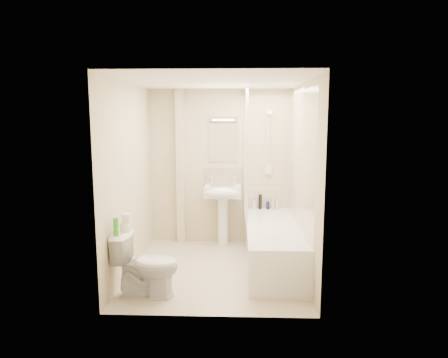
{
  "coord_description": "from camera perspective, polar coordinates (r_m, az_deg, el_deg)",
  "views": [
    {
      "loc": [
        0.29,
        -4.97,
        1.95
      ],
      "look_at": [
        0.1,
        0.2,
        1.17
      ],
      "focal_mm": 32.0,
      "sensor_mm": 36.0,
      "label": 1
    }
  ],
  "objects": [
    {
      "name": "ceiling",
      "position": [
        5.0,
        -1.25,
        13.77
      ],
      "size": [
        2.2,
        2.5,
        0.02
      ],
      "primitive_type": "cube",
      "color": "white",
      "rests_on": "wall_back"
    },
    {
      "name": "bottle_black_b",
      "position": [
        6.27,
        5.18,
        -3.26
      ],
      "size": [
        0.05,
        0.05,
        0.23
      ],
      "primitive_type": "cylinder",
      "color": "black",
      "rests_on": "bathtub"
    },
    {
      "name": "wall_right",
      "position": [
        5.09,
        11.25,
        -0.04
      ],
      "size": [
        0.02,
        2.5,
        2.4
      ],
      "primitive_type": "cube",
      "color": "beige",
      "rests_on": "ground"
    },
    {
      "name": "bottle_blue",
      "position": [
        6.29,
        6.27,
        -3.76
      ],
      "size": [
        0.06,
        0.06,
        0.12
      ],
      "primitive_type": "cylinder",
      "color": "navy",
      "rests_on": "bathtub"
    },
    {
      "name": "wall_left",
      "position": [
        5.21,
        -13.37,
        0.1
      ],
      "size": [
        0.02,
        2.5,
        2.4
      ],
      "primitive_type": "cube",
      "color": "beige",
      "rests_on": "ground"
    },
    {
      "name": "floor",
      "position": [
        5.34,
        -1.17,
        -12.79
      ],
      "size": [
        2.5,
        2.5,
        0.0
      ],
      "primitive_type": "plane",
      "color": "beige",
      "rests_on": "ground"
    },
    {
      "name": "strip_light",
      "position": [
        6.19,
        -0.11,
        8.61
      ],
      "size": [
        0.42,
        0.07,
        0.07
      ],
      "primitive_type": "cube",
      "color": "silver",
      "rests_on": "wall_back"
    },
    {
      "name": "shower_fixture",
      "position": [
        6.19,
        6.38,
        4.81
      ],
      "size": [
        0.1,
        0.16,
        0.99
      ],
      "color": "white",
      "rests_on": "wall_back"
    },
    {
      "name": "green_bottle",
      "position": [
        4.42,
        -15.18,
        -6.62
      ],
      "size": [
        0.06,
        0.06,
        0.2
      ],
      "primitive_type": "cylinder",
      "color": "green",
      "rests_on": "toilet"
    },
    {
      "name": "tile_back",
      "position": [
        6.25,
        6.35,
        3.73
      ],
      "size": [
        0.7,
        0.01,
        1.75
      ],
      "primitive_type": "cube",
      "color": "beige",
      "rests_on": "wall_back"
    },
    {
      "name": "toilet_roll_upper",
      "position": [
        4.57,
        -13.75,
        -5.47
      ],
      "size": [
        0.11,
        0.11,
        0.11
      ],
      "primitive_type": "cylinder",
      "color": "white",
      "rests_on": "toilet_roll_lower"
    },
    {
      "name": "splashback",
      "position": [
        6.28,
        -0.1,
        0.18
      ],
      "size": [
        0.6,
        0.02,
        0.3
      ],
      "primitive_type": "cube",
      "color": "beige",
      "rests_on": "wall_back"
    },
    {
      "name": "mirror",
      "position": [
        6.22,
        -0.1,
        5.2
      ],
      "size": [
        0.46,
        0.01,
        0.6
      ],
      "primitive_type": "cube",
      "color": "white",
      "rests_on": "wall_back"
    },
    {
      "name": "toilet_roll_lower",
      "position": [
        4.58,
        -13.9,
        -6.72
      ],
      "size": [
        0.12,
        0.12,
        0.09
      ],
      "primitive_type": "cylinder",
      "color": "white",
      "rests_on": "toilet"
    },
    {
      "name": "toilet",
      "position": [
        4.58,
        -11.0,
        -11.91
      ],
      "size": [
        0.49,
        0.75,
        0.71
      ],
      "primitive_type": "imported",
      "rotation": [
        0.0,
        0.0,
        1.51
      ],
      "color": "white",
      "rests_on": "ground"
    },
    {
      "name": "shower_screen",
      "position": [
        5.79,
        3.2,
        3.64
      ],
      "size": [
        0.04,
        0.92,
        1.8
      ],
      "color": "white",
      "rests_on": "bathtub"
    },
    {
      "name": "wall_back",
      "position": [
        6.27,
        -0.55,
        1.74
      ],
      "size": [
        2.2,
        0.02,
        2.4
      ],
      "primitive_type": "cube",
      "color": "beige",
      "rests_on": "ground"
    },
    {
      "name": "tile_right",
      "position": [
        5.26,
        10.85,
        2.72
      ],
      "size": [
        0.01,
        2.1,
        1.75
      ],
      "primitive_type": "cube",
      "color": "beige",
      "rests_on": "wall_right"
    },
    {
      "name": "bottle_white_a",
      "position": [
        6.28,
        4.31,
        -3.71
      ],
      "size": [
        0.06,
        0.06,
        0.13
      ],
      "primitive_type": "cylinder",
      "color": "white",
      "rests_on": "bathtub"
    },
    {
      "name": "bottle_cream",
      "position": [
        6.29,
        7.01,
        -3.46
      ],
      "size": [
        0.05,
        0.05,
        0.18
      ],
      "primitive_type": "cylinder",
      "color": "beige",
      "rests_on": "bathtub"
    },
    {
      "name": "pipe_boxing",
      "position": [
        6.27,
        -6.25,
        1.68
      ],
      "size": [
        0.12,
        0.12,
        2.4
      ],
      "primitive_type": "cube",
      "color": "beige",
      "rests_on": "ground"
    },
    {
      "name": "bathtub",
      "position": [
        5.45,
        6.95,
        -9.21
      ],
      "size": [
        0.7,
        2.1,
        0.55
      ],
      "color": "white",
      "rests_on": "ground"
    },
    {
      "name": "pedestal_sink",
      "position": [
        6.1,
        -0.18,
        -2.72
      ],
      "size": [
        0.55,
        0.5,
        1.07
      ],
      "color": "white",
      "rests_on": "ground"
    },
    {
      "name": "bottle_white_b",
      "position": [
        6.3,
        7.63,
        -3.72
      ],
      "size": [
        0.05,
        0.05,
        0.13
      ],
      "primitive_type": "cylinder",
      "color": "white",
      "rests_on": "bathtub"
    }
  ]
}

